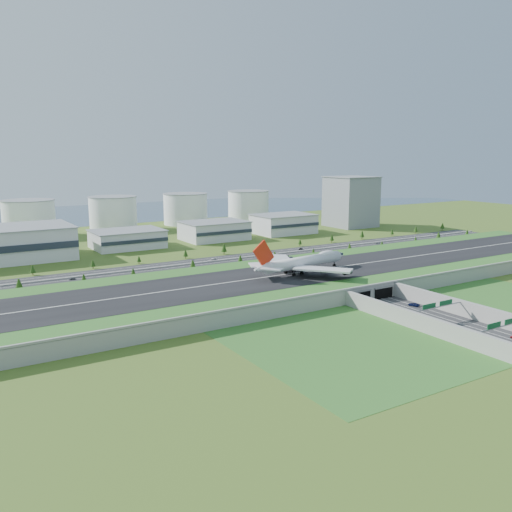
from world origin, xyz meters
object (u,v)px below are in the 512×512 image
car_6 (377,243)px  car_0 (414,321)px  office_tower (351,202)px  car_7 (213,259)px  car_5 (301,249)px  fuel_tank_a (29,218)px  boeing_747 (302,262)px  car_2 (414,304)px  car_4 (72,279)px  car_1 (457,335)px

car_6 → car_0: bearing=146.4°
office_tower → car_7: size_ratio=10.69×
car_5 → car_7: size_ratio=0.82×
fuel_tank_a → boeing_747: 329.12m
office_tower → car_2: bearing=-125.5°
fuel_tank_a → car_2: bearing=-71.0°
car_5 → car_2: bearing=-37.4°
car_4 → car_0: bearing=-144.1°
fuel_tank_a → office_tower: bearing=-19.8°
office_tower → car_6: office_tower is taller
car_0 → car_4: size_ratio=0.97×
boeing_747 → car_5: (74.45, 102.57, -14.01)m
boeing_747 → car_0: bearing=-97.6°
boeing_747 → car_0: boeing_747 is taller
car_0 → boeing_747: bearing=83.6°
office_tower → car_1: 375.93m
car_4 → car_7: car_7 is taller
car_4 → car_7: size_ratio=0.80×
car_4 → car_7: bearing=-81.9°
car_4 → car_6: bearing=-87.6°
fuel_tank_a → car_1: fuel_tank_a is taller
car_2 → car_0: bearing=22.8°
car_4 → car_7: (108.62, 10.96, 0.05)m
car_1 → car_6: 253.74m
fuel_tank_a → car_0: fuel_tank_a is taller
car_1 → car_2: (21.41, 44.81, 0.06)m
car_1 → boeing_747: bearing=66.9°
office_tower → car_0: 356.37m
car_0 → fuel_tank_a: bearing=98.1°
office_tower → car_0: bearing=-126.5°
car_2 → car_6: 205.14m
car_1 → car_0: bearing=67.9°
car_4 → car_5: (192.84, 12.12, -0.00)m
car_2 → car_6: (128.43, 159.96, -0.15)m
fuel_tank_a → car_1: 439.54m
boeing_747 → fuel_tank_a: bearing=100.8°
car_0 → car_2: size_ratio=0.64×
fuel_tank_a → boeing_747: bearing=-70.9°
office_tower → car_5: (-137.92, -93.45, -26.68)m
boeing_747 → car_6: size_ratio=15.30×
car_5 → car_7: car_7 is taller
boeing_747 → car_6: 177.20m
car_5 → car_6: car_6 is taller
office_tower → fuel_tank_a: 340.18m
fuel_tank_a → car_1: (109.52, -425.35, -16.58)m
car_0 → car_2: (22.28, 20.15, 0.18)m
car_2 → car_6: size_ratio=1.22×
car_6 → fuel_tank_a: bearing=55.9°
car_0 → car_5: size_ratio=0.94×
car_0 → office_tower: bearing=46.5°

